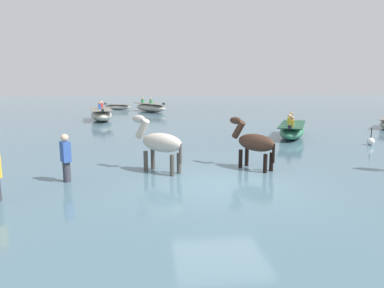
{
  "coord_description": "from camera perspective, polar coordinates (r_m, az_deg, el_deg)",
  "views": [
    {
      "loc": [
        -1.87,
        -8.83,
        3.01
      ],
      "look_at": [
        -0.37,
        3.2,
        0.83
      ],
      "focal_mm": 33.03,
      "sensor_mm": 36.0,
      "label": 1
    }
  ],
  "objects": [
    {
      "name": "channel_buoy",
      "position": [
        16.67,
        26.89,
        0.41
      ],
      "size": [
        0.32,
        0.32,
        0.72
      ],
      "color": "silver",
      "rests_on": "water_surface"
    },
    {
      "name": "boat_mid_outer",
      "position": [
        31.16,
        -6.7,
        5.88
      ],
      "size": [
        3.28,
        4.01,
        1.22
      ],
      "color": "#B2AD9E",
      "rests_on": "water_surface"
    },
    {
      "name": "person_onlooker_left",
      "position": [
        10.01,
        -19.66,
        -2.78
      ],
      "size": [
        0.33,
        0.38,
        1.63
      ],
      "color": "#383842",
      "rests_on": "ground"
    },
    {
      "name": "horse_trailing_dark_bay",
      "position": [
        10.94,
        10.01,
        0.03
      ],
      "size": [
        1.27,
        1.56,
        1.88
      ],
      "color": "#382319",
      "rests_on": "ground"
    },
    {
      "name": "boat_near_starboard",
      "position": [
        24.78,
        -14.43,
        4.59
      ],
      "size": [
        1.99,
        3.8,
        1.27
      ],
      "color": "#B2AD9E",
      "rests_on": "water_surface"
    },
    {
      "name": "horse_lead_pinto",
      "position": [
        10.4,
        -5.23,
        0.0
      ],
      "size": [
        1.6,
        1.43,
        1.99
      ],
      "color": "beige",
      "rests_on": "ground"
    },
    {
      "name": "boat_mid_channel",
      "position": [
        17.53,
        15.85,
        2.12
      ],
      "size": [
        2.61,
        3.73,
        1.13
      ],
      "color": "#337556",
      "rests_on": "water_surface"
    },
    {
      "name": "water_surface",
      "position": [
        19.14,
        -1.39,
        1.64
      ],
      "size": [
        90.0,
        90.0,
        0.33
      ],
      "primitive_type": "cube",
      "color": "#476675",
      "rests_on": "ground"
    },
    {
      "name": "boat_far_inshore",
      "position": [
        34.24,
        -11.94,
        5.88
      ],
      "size": [
        2.75,
        1.72,
        0.62
      ],
      "color": "#B2AD9E",
      "rests_on": "water_surface"
    },
    {
      "name": "ground_plane",
      "position": [
        9.51,
        4.67,
        -8.29
      ],
      "size": [
        120.0,
        120.0,
        0.0
      ],
      "primitive_type": "plane",
      "color": "#666051"
    }
  ]
}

